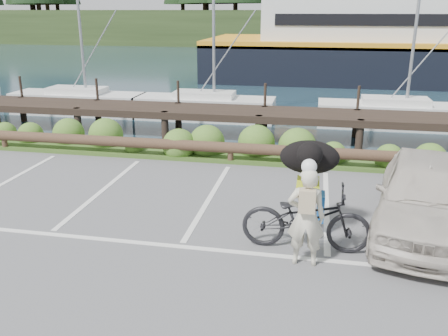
{
  "coord_description": "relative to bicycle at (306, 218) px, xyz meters",
  "views": [
    {
      "loc": [
        2.25,
        -7.77,
        4.07
      ],
      "look_at": [
        0.54,
        0.94,
        1.1
      ],
      "focal_mm": 38.0,
      "sensor_mm": 36.0,
      "label": 1
    }
  ],
  "objects": [
    {
      "name": "parked_car",
      "position": [
        2.2,
        1.17,
        0.15
      ],
      "size": [
        2.6,
        4.64,
        1.49
      ],
      "primitive_type": "imported",
      "rotation": [
        0.0,
        0.0,
        -0.2
      ],
      "color": "beige",
      "rests_on": "ground"
    },
    {
      "name": "ground",
      "position": [
        -2.19,
        0.03,
        -0.59
      ],
      "size": [
        72.0,
        72.0,
        0.0
      ],
      "primitive_type": "plane",
      "color": "#535355"
    },
    {
      "name": "bicycle",
      "position": [
        0.0,
        0.0,
        0.0
      ],
      "size": [
        2.26,
        0.81,
        1.18
      ],
      "primitive_type": "imported",
      "rotation": [
        0.0,
        0.0,
        1.58
      ],
      "color": "black",
      "rests_on": "ground"
    },
    {
      "name": "cyclist",
      "position": [
        0.0,
        -0.53,
        0.26
      ],
      "size": [
        0.62,
        0.41,
        1.7
      ],
      "primitive_type": "imported",
      "rotation": [
        0.0,
        0.0,
        3.15
      ],
      "color": "beige",
      "rests_on": "ground"
    },
    {
      "name": "harbor_backdrop",
      "position": [
        -1.8,
        78.5,
        -0.59
      ],
      "size": [
        170.0,
        160.0,
        30.0
      ],
      "color": "#172C38",
      "rests_on": "ground"
    },
    {
      "name": "log_rail",
      "position": [
        -2.19,
        4.63,
        -0.59
      ],
      "size": [
        32.0,
        0.3,
        0.6
      ],
      "primitive_type": null,
      "color": "#443021",
      "rests_on": "ground"
    },
    {
      "name": "dog",
      "position": [
        -0.01,
        0.72,
        0.91
      ],
      "size": [
        0.54,
        1.09,
        0.63
      ],
      "primitive_type": "ellipsoid",
      "rotation": [
        0.0,
        0.0,
        1.58
      ],
      "color": "black",
      "rests_on": "bicycle"
    },
    {
      "name": "vegetation_strip",
      "position": [
        -2.19,
        5.33,
        -0.54
      ],
      "size": [
        34.0,
        1.6,
        0.1
      ],
      "primitive_type": "cube",
      "color": "#3D5B21",
      "rests_on": "ground"
    }
  ]
}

